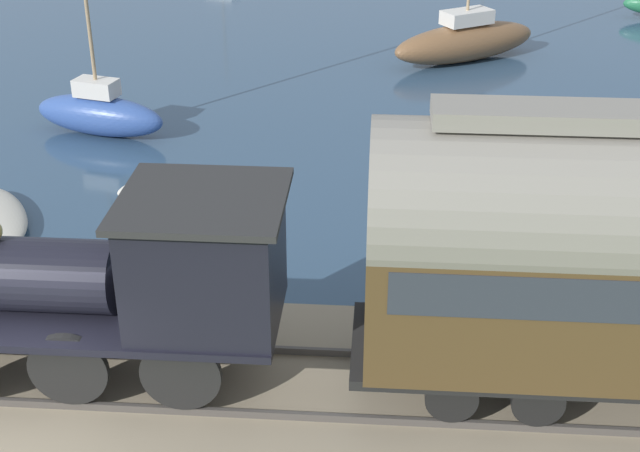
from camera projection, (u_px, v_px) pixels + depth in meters
name	position (u px, v px, depth m)	size (l,w,h in m)	color
ground_plane	(41.00, 428.00, 13.31)	(200.00, 200.00, 0.00)	#516B38
rail_embankment	(58.00, 383.00, 13.97)	(4.62, 56.00, 0.49)	gray
steam_locomotive	(116.00, 273.00, 12.96)	(2.22, 6.55, 3.47)	black
sailboat_blue	(99.00, 111.00, 23.60)	(1.95, 3.86, 8.23)	#335199
sailboat_brown	(465.00, 40.00, 29.59)	(4.16, 5.40, 7.32)	brown
rowboat_far_out	(159.00, 182.00, 20.67)	(1.98, 2.03, 0.40)	beige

